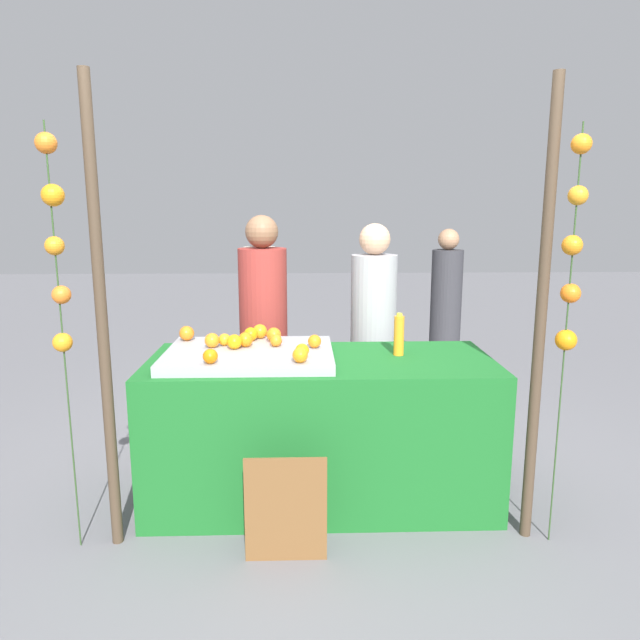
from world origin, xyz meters
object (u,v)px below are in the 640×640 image
(orange_1, at_px, (234,342))
(juice_bottle, at_px, (399,335))
(stall_counter, at_px, (321,429))
(chalkboard_sign, at_px, (286,510))
(vendor_right, at_px, (373,345))
(vendor_left, at_px, (264,343))
(orange_0, at_px, (315,341))

(orange_1, relative_size, juice_bottle, 0.34)
(stall_counter, distance_m, chalkboard_sign, 0.69)
(juice_bottle, relative_size, vendor_right, 0.16)
(stall_counter, height_order, chalkboard_sign, stall_counter)
(vendor_left, bearing_deg, orange_1, -99.31)
(vendor_left, relative_size, vendor_right, 1.04)
(chalkboard_sign, bearing_deg, orange_0, 76.75)
(orange_1, xyz_separation_m, vendor_left, (0.12, 0.73, -0.18))
(orange_1, xyz_separation_m, juice_bottle, (0.96, 0.07, 0.02))
(chalkboard_sign, bearing_deg, orange_1, 115.11)
(stall_counter, distance_m, juice_bottle, 0.72)
(stall_counter, distance_m, orange_0, 0.53)
(orange_0, relative_size, vendor_left, 0.05)
(stall_counter, distance_m, vendor_left, 0.90)
(vendor_left, bearing_deg, juice_bottle, -38.06)
(juice_bottle, bearing_deg, orange_1, -176.01)
(stall_counter, relative_size, vendor_left, 1.20)
(stall_counter, bearing_deg, vendor_right, 62.60)
(juice_bottle, bearing_deg, vendor_left, 141.94)
(chalkboard_sign, relative_size, vendor_left, 0.33)
(orange_1, height_order, chalkboard_sign, orange_1)
(stall_counter, xyz_separation_m, chalkboard_sign, (-0.19, -0.64, -0.16))
(orange_0, xyz_separation_m, orange_1, (-0.46, -0.02, 0.00))
(chalkboard_sign, relative_size, vendor_right, 0.34)
(chalkboard_sign, xyz_separation_m, vendor_right, (0.59, 1.41, 0.49))
(juice_bottle, xyz_separation_m, chalkboard_sign, (-0.66, -0.72, -0.71))
(juice_bottle, bearing_deg, vendor_right, 95.40)
(orange_1, xyz_separation_m, vendor_right, (0.90, 0.76, -0.21))
(orange_0, height_order, chalkboard_sign, orange_0)
(orange_0, distance_m, chalkboard_sign, 0.97)
(orange_1, distance_m, vendor_left, 0.76)
(stall_counter, height_order, vendor_right, vendor_right)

